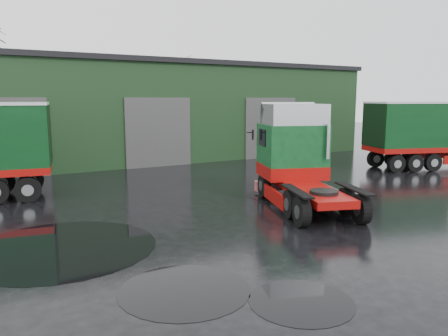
# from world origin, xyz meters

# --- Properties ---
(ground) EXTENTS (100.00, 100.00, 0.00)m
(ground) POSITION_xyz_m (0.00, 0.00, 0.00)
(ground) COLOR black
(warehouse) EXTENTS (32.40, 12.40, 6.30)m
(warehouse) POSITION_xyz_m (2.00, 20.00, 3.16)
(warehouse) COLOR black
(warehouse) RESTS_ON ground
(hero_tractor) EXTENTS (4.47, 6.59, 3.78)m
(hero_tractor) POSITION_xyz_m (2.83, 1.88, 1.89)
(hero_tractor) COLOR #0E461E
(hero_tractor) RESTS_ON ground
(wash_bucket) EXTENTS (0.44, 0.44, 0.31)m
(wash_bucket) POSITION_xyz_m (5.25, 2.55, 0.15)
(wash_bucket) COLOR #073AAB
(wash_bucket) RESTS_ON ground
(tree_back_b) EXTENTS (4.40, 4.40, 7.50)m
(tree_back_b) POSITION_xyz_m (10.00, 30.00, 3.75)
(tree_back_b) COLOR black
(tree_back_b) RESTS_ON ground
(puddle_0) EXTENTS (2.76, 2.76, 0.01)m
(puddle_0) POSITION_xyz_m (-3.86, -2.07, 0.00)
(puddle_0) COLOR black
(puddle_0) RESTS_ON ground
(puddle_1) EXTENTS (2.40, 2.40, 0.01)m
(puddle_1) POSITION_xyz_m (3.22, 4.24, 0.00)
(puddle_1) COLOR black
(puddle_1) RESTS_ON ground
(puddle_2) EXTENTS (5.01, 5.01, 0.01)m
(puddle_2) POSITION_xyz_m (-5.60, 1.95, 0.00)
(puddle_2) COLOR black
(puddle_2) RESTS_ON ground
(puddle_4) EXTENTS (2.08, 2.08, 0.01)m
(puddle_4) POSITION_xyz_m (-2.11, -3.70, 0.00)
(puddle_4) COLOR black
(puddle_4) RESTS_ON ground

